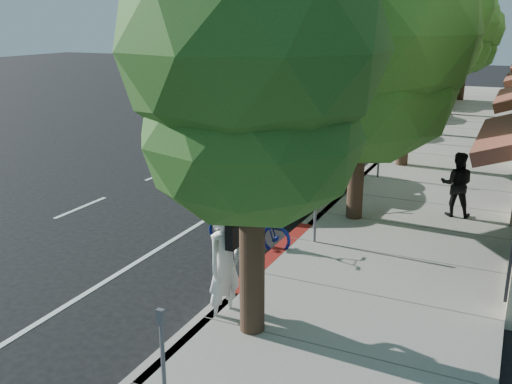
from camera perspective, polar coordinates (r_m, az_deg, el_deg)
The scene contains 17 objects.
ground at distance 11.50m, azimuth -0.15°, elevation -8.62°, with size 120.00×120.00×0.00m, color black.
sidewalk at distance 18.18m, azimuth 17.41°, elevation 0.57°, with size 4.60×56.00×0.15m, color gray.
curb at distance 18.59m, azimuth 10.40°, elevation 1.43°, with size 0.30×56.00×0.15m, color #9E998E.
curb_red_segment at distance 12.30m, azimuth 1.84°, elevation -6.47°, with size 0.32×4.00×0.15m, color maroon.
street_tree_0 at distance 8.20m, azimuth -0.44°, elevation 13.33°, with size 3.92×3.92×7.06m.
street_tree_1 at distance 13.85m, azimuth 10.68°, elevation 14.92°, with size 5.37×5.37×7.61m.
street_tree_2 at distance 19.73m, azimuth 15.17°, elevation 13.55°, with size 3.88×3.88×6.44m.
street_tree_3 at distance 25.63m, azimuth 17.93°, elevation 16.73°, with size 4.38×4.38×8.20m.
street_tree_4 at distance 31.58m, azimuth 19.38°, elevation 15.51°, with size 4.36×4.36×7.48m.
street_tree_5 at distance 37.56m, azimuth 20.37°, elevation 14.91°, with size 4.39×4.39×6.98m.
cyclist at distance 9.60m, azimuth -3.14°, elevation -7.45°, with size 0.73×0.48×2.00m, color white.
bicycle at distance 12.70m, azimuth -0.72°, elevation -3.54°, with size 0.69×1.98×1.04m, color navy.
silver_suv at distance 16.58m, azimuth 3.05°, elevation 2.31°, with size 2.58×5.59×1.55m, color #A1A1A6.
dark_sedan at distance 25.11m, azimuth 9.84°, elevation 6.95°, with size 1.49×4.28×1.41m, color black.
white_pickup at distance 29.77m, azimuth 12.31°, elevation 8.60°, with size 2.33×5.74×1.66m, color white.
dark_suv_far at distance 35.40m, azimuth 17.14°, elevation 9.68°, with size 2.19×5.44×1.85m, color black.
pedestrian at distance 15.19m, azimuth 19.44°, elevation 0.74°, with size 0.80×0.62×1.65m, color black.
Camera 1 is at (4.42, -9.39, 4.97)m, focal length 40.00 mm.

